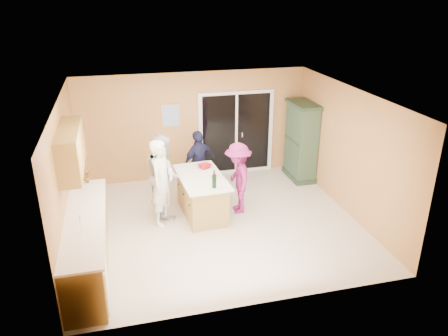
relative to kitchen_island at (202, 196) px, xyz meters
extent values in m
plane|color=beige|center=(0.23, -0.48, -0.40)|extent=(5.50, 5.50, 0.00)
cube|color=silver|center=(0.23, -0.48, 2.20)|extent=(5.50, 5.00, 0.10)
cube|color=#F2B563|center=(0.23, 2.02, 0.90)|extent=(5.50, 0.10, 2.60)
cube|color=#F2B563|center=(0.23, -2.98, 0.90)|extent=(5.50, 0.10, 2.60)
cube|color=#F2B563|center=(-2.52, -0.48, 0.90)|extent=(0.10, 5.00, 2.60)
cube|color=#F2B563|center=(2.98, -0.48, 0.90)|extent=(0.10, 5.00, 2.60)
cube|color=#AB8742|center=(-2.22, -1.38, 0.05)|extent=(0.60, 3.00, 0.90)
cube|color=white|center=(-2.21, -2.48, 0.00)|extent=(0.62, 0.60, 0.72)
cube|color=white|center=(-2.21, -1.38, 0.52)|extent=(0.65, 3.05, 0.04)
cylinder|color=silver|center=(-2.22, -1.88, 0.69)|extent=(0.02, 0.02, 0.30)
cube|color=#AB8742|center=(-2.35, -0.68, 1.48)|extent=(0.35, 1.60, 0.75)
cube|color=silver|center=(1.28, 1.99, 0.65)|extent=(1.90, 0.05, 2.10)
cube|color=black|center=(1.28, 1.98, 0.65)|extent=(1.70, 0.03, 1.94)
cube|color=silver|center=(1.28, 1.97, 0.65)|extent=(0.06, 0.04, 1.94)
cube|color=silver|center=(1.43, 1.96, 0.60)|extent=(0.02, 0.03, 0.12)
cube|color=tan|center=(-0.32, 2.00, 1.20)|extent=(0.46, 0.03, 0.56)
cube|color=#547AAD|center=(-0.32, 1.99, 1.20)|extent=(0.38, 0.02, 0.48)
cube|color=#AB8742|center=(0.00, 0.00, 0.01)|extent=(0.83, 1.47, 0.81)
cube|color=white|center=(0.00, 0.00, 0.43)|extent=(0.98, 1.67, 0.04)
cube|color=black|center=(0.00, 0.00, -0.35)|extent=(0.75, 1.40, 0.09)
cube|color=#223827|center=(2.72, 1.28, -0.34)|extent=(0.53, 1.00, 0.11)
cube|color=#35503C|center=(2.72, 1.28, 0.55)|extent=(0.47, 0.94, 1.77)
cube|color=#223827|center=(2.72, 1.28, 1.47)|extent=(0.55, 1.04, 0.08)
imported|color=silver|center=(-0.81, -0.18, 0.48)|extent=(0.70, 0.76, 1.75)
imported|color=#A3A3A5|center=(-0.73, 0.25, 0.46)|extent=(0.80, 0.95, 1.73)
imported|color=#1C1C3E|center=(0.15, 1.02, 0.35)|extent=(0.94, 0.74, 1.49)
imported|color=#7D1B5A|center=(0.76, -0.05, 0.36)|extent=(0.62, 1.01, 1.51)
imported|color=#A81218|center=(0.16, 0.46, 0.48)|extent=(0.35, 0.35, 0.07)
imported|color=#B52E12|center=(-2.22, 0.05, 0.73)|extent=(0.23, 0.19, 0.37)
cylinder|color=#A81218|center=(0.23, -0.20, 0.50)|extent=(0.09, 0.09, 0.11)
cylinder|color=#A81218|center=(0.11, 0.35, 0.51)|extent=(0.10, 0.10, 0.12)
cylinder|color=black|center=(0.14, -0.58, 0.58)|extent=(0.08, 0.08, 0.26)
cylinder|color=black|center=(0.14, -0.58, 0.76)|extent=(0.03, 0.03, 0.10)
cylinder|color=silver|center=(0.29, -0.07, 0.46)|extent=(0.27, 0.27, 0.02)
camera|label=1|loc=(-1.51, -7.97, 4.00)|focal=35.00mm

